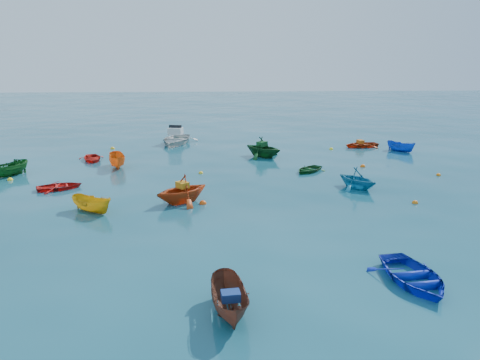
{
  "coord_description": "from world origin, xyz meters",
  "views": [
    {
      "loc": [
        -1.61,
        -22.38,
        7.79
      ],
      "look_at": [
        0.0,
        5.0,
        0.4
      ],
      "focal_mm": 35.0,
      "sensor_mm": 36.0,
      "label": 1
    }
  ],
  "objects": [
    {
      "name": "sampan_orange_n",
      "position": [
        -8.4,
        10.45,
        0.0
      ],
      "size": [
        1.81,
        3.16,
        1.15
      ],
      "primitive_type": "imported",
      "rotation": [
        0.0,
        0.0,
        0.25
      ],
      "color": "orange",
      "rests_on": "ground"
    },
    {
      "name": "sampan_blue_far",
      "position": [
        13.93,
        14.84,
        0.0
      ],
      "size": [
        2.29,
        2.54,
        0.97
      ],
      "primitive_type": "imported",
      "rotation": [
        0.0,
        0.0,
        0.67
      ],
      "color": "#0E42B8",
      "rests_on": "ground"
    },
    {
      "name": "sampan_green_far",
      "position": [
        -15.13,
        8.26,
        0.0
      ],
      "size": [
        2.69,
        2.99,
        1.14
      ],
      "primitive_type": "imported",
      "rotation": [
        0.0,
        0.0,
        -0.67
      ],
      "color": "#14571B",
      "rests_on": "ground"
    },
    {
      "name": "dinghy_red_ne",
      "position": [
        11.26,
        16.91,
        0.0
      ],
      "size": [
        3.36,
        2.7,
        0.62
      ],
      "primitive_type": "imported",
      "rotation": [
        0.0,
        0.0,
        -1.37
      ],
      "color": "#BA330F",
      "rests_on": "ground"
    },
    {
      "name": "buoy_or_b",
      "position": [
        9.26,
        1.1,
        0.0
      ],
      "size": [
        0.33,
        0.33,
        0.33
      ],
      "primitive_type": "sphere",
      "color": "orange",
      "rests_on": "ground"
    },
    {
      "name": "tarp_orange_a",
      "position": [
        -3.29,
        2.06,
        0.97
      ],
      "size": [
        0.8,
        0.83,
        0.32
      ],
      "primitive_type": "cube",
      "rotation": [
        0.0,
        0.0,
        -0.94
      ],
      "color": "orange",
      "rests_on": "dinghy_orange_w"
    },
    {
      "name": "buoy_ye_e",
      "position": [
        8.39,
        15.97,
        0.0
      ],
      "size": [
        0.33,
        0.33,
        0.33
      ],
      "primitive_type": "sphere",
      "color": "yellow",
      "rests_on": "ground"
    },
    {
      "name": "tarp_green_b",
      "position": [
        2.22,
        13.44,
        1.02
      ],
      "size": [
        0.92,
        0.93,
        0.36
      ],
      "primitive_type": "cube",
      "rotation": [
        0.0,
        0.0,
        0.83
      ],
      "color": "#124B1D",
      "rests_on": "dinghy_green_n"
    },
    {
      "name": "dinghy_green_e",
      "position": [
        4.92,
        8.44,
        0.0
      ],
      "size": [
        2.94,
        2.95,
        0.5
      ],
      "primitive_type": "imported",
      "rotation": [
        0.0,
        0.0,
        -0.78
      ],
      "color": "#10471B",
      "rests_on": "ground"
    },
    {
      "name": "dinghy_green_n",
      "position": [
        2.29,
        13.37,
        0.0
      ],
      "size": [
        4.21,
        4.19,
        1.68
      ],
      "primitive_type": "imported",
      "rotation": [
        0.0,
        0.0,
        0.83
      ],
      "color": "#0F4419",
      "rests_on": "ground"
    },
    {
      "name": "tarp_blue_a",
      "position": [
        -1.14,
        -9.61,
        0.7
      ],
      "size": [
        0.62,
        0.49,
        0.28
      ],
      "primitive_type": "cube",
      "rotation": [
        0.0,
        0.0,
        0.1
      ],
      "color": "navy",
      "rests_on": "sampan_brown_mid"
    },
    {
      "name": "dinghy_red_far",
      "position": [
        -10.78,
        12.82,
        0.0
      ],
      "size": [
        2.61,
        3.09,
        0.55
      ],
      "primitive_type": "imported",
      "rotation": [
        0.0,
        0.0,
        0.32
      ],
      "color": "red",
      "rests_on": "ground"
    },
    {
      "name": "dinghy_orange_w",
      "position": [
        -3.33,
        2.03,
        0.0
      ],
      "size": [
        4.07,
        3.97,
        1.63
      ],
      "primitive_type": "imported",
      "rotation": [
        0.0,
        0.0,
        -0.94
      ],
      "color": "#C33F12",
      "rests_on": "ground"
    },
    {
      "name": "dinghy_cyan_se",
      "position": [
        7.0,
        4.23,
        0.0
      ],
      "size": [
        3.35,
        3.43,
        1.37
      ],
      "primitive_type": "imported",
      "rotation": [
        0.0,
        0.0,
        0.63
      ],
      "color": "teal",
      "rests_on": "ground"
    },
    {
      "name": "ground",
      "position": [
        0.0,
        0.0,
        0.0
      ],
      "size": [
        160.0,
        160.0,
        0.0
      ],
      "primitive_type": "plane",
      "color": "#0A3C4C",
      "rests_on": "ground"
    },
    {
      "name": "buoy_ye_b",
      "position": [
        -14.62,
        7.31,
        0.0
      ],
      "size": [
        0.34,
        0.34,
        0.34
      ],
      "primitive_type": "sphere",
      "color": "yellow",
      "rests_on": "ground"
    },
    {
      "name": "sampan_yellow_mid",
      "position": [
        -7.8,
        0.65,
        0.0
      ],
      "size": [
        2.67,
        2.22,
        0.99
      ],
      "primitive_type": "imported",
      "rotation": [
        0.0,
        0.0,
        0.99
      ],
      "color": "gold",
      "rests_on": "ground"
    },
    {
      "name": "buoy_or_e",
      "position": [
        9.09,
        9.6,
        0.0
      ],
      "size": [
        0.37,
        0.37,
        0.37
      ],
      "primitive_type": "sphere",
      "color": "#F3600D",
      "rests_on": "ground"
    },
    {
      "name": "buoy_or_c",
      "position": [
        -2.2,
        1.67,
        0.0
      ],
      "size": [
        0.39,
        0.39,
        0.39
      ],
      "primitive_type": "sphere",
      "color": "#E0480C",
      "rests_on": "ground"
    },
    {
      "name": "buoy_ye_d",
      "position": [
        -10.16,
        17.31,
        0.0
      ],
      "size": [
        0.38,
        0.38,
        0.38
      ],
      "primitive_type": "sphere",
      "color": "yellow",
      "rests_on": "ground"
    },
    {
      "name": "buoy_ye_c",
      "position": [
        -2.46,
        8.37,
        0.0
      ],
      "size": [
        0.3,
        0.3,
        0.3
      ],
      "primitive_type": "sphere",
      "color": "yellow",
      "rests_on": "ground"
    },
    {
      "name": "dinghy_blue_se",
      "position": [
        5.36,
        -7.78,
        0.0
      ],
      "size": [
        2.88,
        3.73,
        0.72
      ],
      "primitive_type": "imported",
      "rotation": [
        0.0,
        0.0,
        0.12
      ],
      "color": "#0E26B4",
      "rests_on": "ground"
    },
    {
      "name": "motorboat_white",
      "position": [
        -4.95,
        19.48,
        0.0
      ],
      "size": [
        4.29,
        5.35,
        1.59
      ],
      "primitive_type": "imported",
      "rotation": [
        0.0,
        0.0,
        -0.2
      ],
      "color": "silver",
      "rests_on": "ground"
    },
    {
      "name": "tarp_orange_b",
      "position": [
        11.16,
        16.89,
        0.46
      ],
      "size": [
        0.59,
        0.71,
        0.3
      ],
      "primitive_type": "cube",
      "rotation": [
        0.0,
        0.0,
        -1.37
      ],
      "color": "#CB5F14",
      "rests_on": "dinghy_red_ne"
    },
    {
      "name": "buoy_ye_a",
      "position": [
        -3.33,
        2.25,
        0.0
      ],
      "size": [
        0.33,
        0.33,
        0.33
      ],
      "primitive_type": "sphere",
      "color": "yellow",
      "rests_on": "ground"
    },
    {
      "name": "sampan_brown_mid",
      "position": [
        -1.16,
        -9.46,
        0.0
      ],
      "size": [
        1.39,
        3.01,
        1.13
      ],
      "primitive_type": "imported",
      "rotation": [
        0.0,
        0.0,
        0.1
      ],
      "color": "brown",
      "rests_on": "ground"
    },
    {
      "name": "dinghy_red_nw",
      "position": [
        -10.8,
        5.03,
        0.0
      ],
      "size": [
        3.05,
        2.62,
        0.53
      ],
      "primitive_type": "imported",
      "rotation": [
        0.0,
        0.0,
        1.92
      ],
      "color": "red",
      "rests_on": "ground"
    },
    {
      "name": "buoy_or_d",
      "position": [
        13.34,
        6.87,
        0.0
      ],
      "size": [
        0.31,
        0.31,
        0.31
      ],
      "primitive_type": "sphere",
      "color": "orange",
      "rests_on": "ground"
    }
  ]
}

